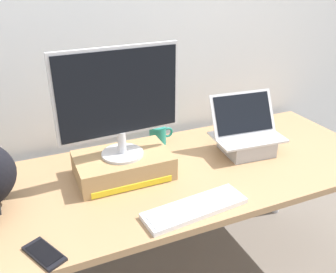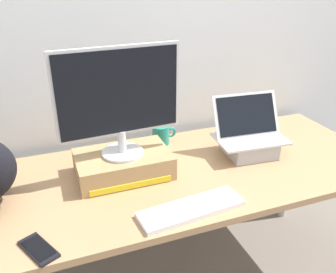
% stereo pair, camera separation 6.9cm
% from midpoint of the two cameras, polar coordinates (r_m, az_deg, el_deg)
% --- Properties ---
extents(back_wall, '(7.00, 0.10, 2.60)m').
position_cam_midpoint_polar(back_wall, '(1.83, -7.47, 17.34)').
color(back_wall, silver).
rests_on(back_wall, ground).
extents(desk, '(2.05, 0.76, 0.73)m').
position_cam_midpoint_polar(desk, '(1.62, -1.23, -7.77)').
color(desk, '#A87F56').
rests_on(desk, ground).
extents(toner_box_yellow, '(0.40, 0.26, 0.10)m').
position_cam_midpoint_polar(toner_box_yellow, '(1.56, -8.45, -4.60)').
color(toner_box_yellow, '#A88456').
rests_on(toner_box_yellow, desk).
extents(desktop_monitor, '(0.52, 0.18, 0.46)m').
position_cam_midpoint_polar(desktop_monitor, '(1.43, -9.20, 5.83)').
color(desktop_monitor, silver).
rests_on(desktop_monitor, toner_box_yellow).
extents(open_laptop, '(0.35, 0.24, 0.28)m').
position_cam_midpoint_polar(open_laptop, '(1.77, 11.34, -0.51)').
color(open_laptop, '#ADADB2').
rests_on(open_laptop, desk).
extents(external_keyboard, '(0.42, 0.16, 0.02)m').
position_cam_midpoint_polar(external_keyboard, '(1.36, 2.88, -11.38)').
color(external_keyboard, white).
rests_on(external_keyboard, desk).
extents(coffee_mug, '(0.13, 0.09, 0.10)m').
position_cam_midpoint_polar(coffee_mug, '(1.82, -2.67, 0.24)').
color(coffee_mug, '#1E7F70').
rests_on(coffee_mug, desk).
extents(cell_phone, '(0.13, 0.17, 0.01)m').
position_cam_midpoint_polar(cell_phone, '(1.26, -20.81, -17.17)').
color(cell_phone, black).
rests_on(cell_phone, desk).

